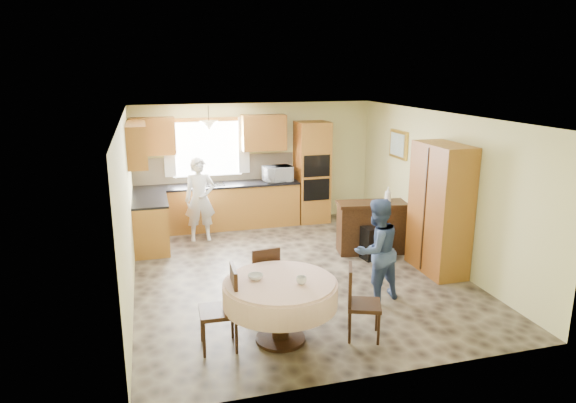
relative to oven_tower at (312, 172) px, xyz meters
The scene contains 36 objects.
floor 3.11m from the oven_tower, 113.15° to the right, with size 5.00×6.00×0.01m, color #70634E.
ceiling 3.26m from the oven_tower, 113.15° to the right, with size 5.00×6.00×0.01m, color white.
wall_back 1.21m from the oven_tower, 164.91° to the left, with size 5.00×0.02×2.50m, color #D6D289.
wall_front 5.81m from the oven_tower, 101.43° to the right, with size 5.00×0.02×2.50m, color #D6D289.
wall_left 4.54m from the oven_tower, 143.61° to the right, with size 0.02×6.00×2.50m, color #D6D289.
wall_right 3.02m from the oven_tower, 63.35° to the right, with size 0.02×6.00×2.50m, color #D6D289.
window 2.24m from the oven_tower, behind, with size 1.40×0.03×1.10m, color white.
curtain_left 2.97m from the oven_tower, behind, with size 0.22×0.02×1.15m, color white.
curtain_right 1.54m from the oven_tower, behind, with size 0.22×0.02×1.15m, color white.
base_cab_back 2.09m from the oven_tower, behind, with size 3.30×0.60×0.88m, color #B88331.
counter_back 2.01m from the oven_tower, behind, with size 3.30×0.64×0.04m, color black.
base_cab_left 3.52m from the oven_tower, 165.12° to the right, with size 0.60×1.20×0.88m, color #B88331.
counter_left 3.47m from the oven_tower, 165.12° to the right, with size 0.64×1.20×0.04m, color black.
backsplash 2.03m from the oven_tower, behind, with size 3.30×0.02×0.55m, color #CBB48F.
wall_cab_left 3.31m from the oven_tower, behind, with size 0.85×0.33×0.72m, color #A77229.
wall_cab_right 1.32m from the oven_tower, behind, with size 0.90×0.33×0.72m, color #A77229.
wall_cab_side 3.70m from the oven_tower, 165.67° to the right, with size 0.33×1.20×0.72m, color #A77229.
oven_tower is the anchor object (origin of this frame).
oven_upper 0.37m from the oven_tower, 90.00° to the right, with size 0.56×0.01×0.45m, color black.
oven_lower 0.44m from the oven_tower, 90.00° to the right, with size 0.56×0.01×0.45m, color black.
pendant 2.40m from the oven_tower, behind, with size 0.36×0.36×0.18m, color beige.
sideboard 2.27m from the oven_tower, 79.39° to the right, with size 1.20×0.50×0.86m, color #361E0E.
space_heater 2.60m from the oven_tower, 82.37° to the right, with size 0.41×0.29×0.57m, color black.
cupboard 3.39m from the oven_tower, 71.61° to the right, with size 0.54×1.08×2.07m, color #B88331.
dining_table 5.09m from the oven_tower, 112.32° to the right, with size 1.36×1.36×0.77m.
chair_left 5.35m from the oven_tower, 118.99° to the right, with size 0.44×0.44×0.99m.
chair_back 4.36m from the oven_tower, 116.58° to the right, with size 0.43×0.43×0.92m.
chair_right 4.99m from the oven_tower, 101.64° to the right, with size 0.51×0.51×0.91m.
framed_picture 1.95m from the oven_tower, 43.69° to the right, with size 0.06×0.65×0.54m.
microwave 0.76m from the oven_tower, behind, with size 0.57×0.38×0.31m, color silver.
person_sink 2.53m from the oven_tower, 164.90° to the right, with size 0.58×0.38×1.59m, color silver.
person_dining 3.98m from the oven_tower, 95.06° to the right, with size 0.72×0.56×1.47m, color #354975.
bowl_sideboard 2.15m from the oven_tower, 86.62° to the right, with size 0.22×0.22×0.05m, color #B2B2B2.
bottle_sideboard 2.25m from the oven_tower, 71.87° to the right, with size 0.12×0.12×0.31m, color silver.
cup_table 5.15m from the oven_tower, 109.47° to the right, with size 0.12×0.12×0.09m, color #B2B2B2.
bowl_table 5.07m from the oven_tower, 115.68° to the right, with size 0.18×0.18×0.06m, color #B2B2B2.
Camera 1 is at (-2.18, -7.40, 3.19)m, focal length 32.00 mm.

